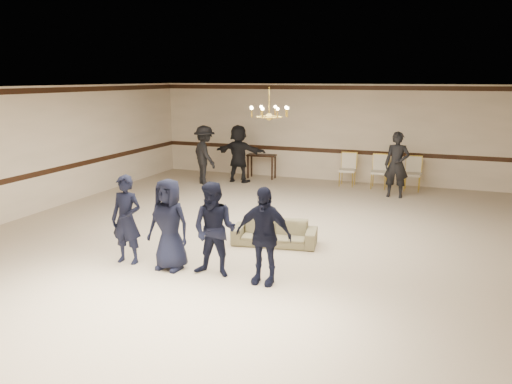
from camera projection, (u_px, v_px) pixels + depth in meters
room at (253, 167)px, 10.45m from camera, size 12.01×14.01×3.21m
chair_rail at (328, 151)px, 16.94m from camera, size 12.00×0.02×0.14m
crown_molding at (330, 88)px, 16.48m from camera, size 12.00×0.02×0.14m
chandelier at (269, 102)px, 11.08m from camera, size 0.94×0.94×0.89m
boy_a at (127, 220)px, 9.33m from camera, size 0.62×0.42×1.67m
boy_b at (169, 224)px, 9.02m from camera, size 0.84×0.57×1.67m
boy_c at (214, 230)px, 8.71m from camera, size 0.82×0.65×1.67m
boy_d at (263, 235)px, 8.39m from camera, size 0.98×0.42×1.67m
settee at (275, 233)px, 10.48m from camera, size 1.82×0.94×0.51m
adult_left at (205, 155)px, 16.31m from camera, size 1.40×1.33×1.90m
adult_mid at (239, 154)px, 16.64m from camera, size 1.78×0.62×1.90m
adult_right at (397, 165)px, 14.50m from camera, size 0.71×0.48×1.90m
banquet_chair_left at (347, 170)px, 16.11m from camera, size 0.53×0.53×1.04m
banquet_chair_mid at (379, 172)px, 15.76m from camera, size 0.53×0.53×1.04m
banquet_chair_right at (413, 174)px, 15.41m from camera, size 0.55×0.55×1.04m
console_table at (262, 166)px, 17.36m from camera, size 1.02×0.50×0.83m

